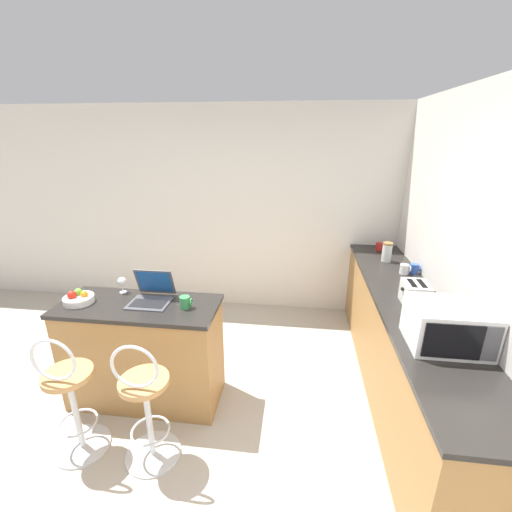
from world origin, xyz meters
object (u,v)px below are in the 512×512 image
(bar_stool_near, at_px, (71,398))
(storage_jar, at_px, (387,252))
(laptop, at_px, (152,293))
(mug_red, at_px, (380,246))
(wine_glass_short, at_px, (122,282))
(toaster, at_px, (415,294))
(fruit_bowl, at_px, (78,298))
(microwave, at_px, (448,326))
(mug_blue, at_px, (414,269))
(mug_white, at_px, (404,269))
(mug_green, at_px, (185,302))
(bar_stool_far, at_px, (146,405))

(bar_stool_near, distance_m, storage_jar, 3.20)
(laptop, bearing_deg, mug_red, 36.81)
(bar_stool_near, xyz_separation_m, wine_glass_short, (0.05, 0.78, 0.56))
(toaster, height_order, fruit_bowl, toaster)
(bar_stool_near, bearing_deg, laptop, 61.05)
(microwave, relative_size, fruit_bowl, 2.00)
(microwave, xyz_separation_m, mug_blue, (0.18, 1.27, -0.09))
(mug_red, relative_size, mug_white, 1.01)
(microwave, distance_m, mug_white, 1.25)
(mug_red, relative_size, mug_blue, 1.04)
(bar_stool_near, height_order, storage_jar, storage_jar)
(mug_green, distance_m, mug_white, 2.16)
(laptop, height_order, storage_jar, laptop)
(mug_white, bearing_deg, microwave, -93.68)
(bar_stool_near, xyz_separation_m, fruit_bowl, (-0.21, 0.56, 0.49))
(mug_white, bearing_deg, laptop, -158.83)
(storage_jar, bearing_deg, bar_stool_near, -143.10)
(bar_stool_near, bearing_deg, fruit_bowl, 111.01)
(fruit_bowl, relative_size, mug_white, 2.39)
(laptop, distance_m, mug_blue, 2.51)
(wine_glass_short, height_order, mug_green, wine_glass_short)
(laptop, bearing_deg, fruit_bowl, -169.10)
(mug_red, bearing_deg, microwave, -89.92)
(laptop, height_order, mug_red, laptop)
(microwave, bearing_deg, wine_glass_short, 168.86)
(mug_green, distance_m, storage_jar, 2.26)
(bar_stool_far, xyz_separation_m, mug_green, (0.13, 0.58, 0.51))
(bar_stool_near, height_order, laptop, laptop)
(mug_red, distance_m, storage_jar, 0.40)
(fruit_bowl, height_order, mug_red, fruit_bowl)
(wine_glass_short, distance_m, storage_jar, 2.71)
(mug_green, relative_size, mug_white, 0.99)
(wine_glass_short, bearing_deg, mug_red, 31.26)
(laptop, height_order, toaster, laptop)
(bar_stool_far, relative_size, fruit_bowl, 4.23)
(wine_glass_short, bearing_deg, storage_jar, 24.20)
(bar_stool_far, height_order, storage_jar, storage_jar)
(wine_glass_short, bearing_deg, bar_stool_near, -93.91)
(laptop, xyz_separation_m, toaster, (2.14, 0.20, 0.03))
(bar_stool_far, relative_size, mug_blue, 10.38)
(laptop, bearing_deg, microwave, -9.83)
(fruit_bowl, xyz_separation_m, mug_white, (2.83, 0.98, 0.01))
(bar_stool_near, relative_size, fruit_bowl, 4.23)
(microwave, xyz_separation_m, storage_jar, (-0.02, 1.60, -0.04))
(mug_red, height_order, mug_blue, mug_blue)
(wine_glass_short, bearing_deg, bar_stool_far, -57.15)
(bar_stool_far, height_order, microwave, microwave)
(mug_red, xyz_separation_m, storage_jar, (-0.01, -0.40, 0.06))
(bar_stool_near, height_order, mug_white, mug_white)
(fruit_bowl, height_order, wine_glass_short, wine_glass_short)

